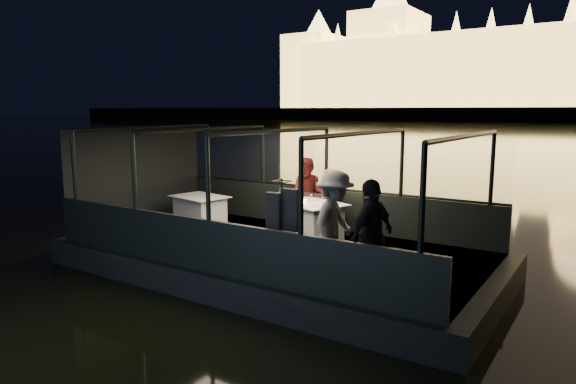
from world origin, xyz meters
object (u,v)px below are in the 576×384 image
Objects in this scene: chair_port_right at (318,213)px; passenger_dark at (371,237)px; person_man_maroon at (308,196)px; coat_stand at (282,224)px; wine_bottle at (280,195)px; dining_table_central at (310,220)px; passenger_stripe at (335,225)px; person_woman_coral at (328,199)px; dining_table_aft at (200,209)px; chair_port_left at (300,211)px.

chair_port_right is 0.49× the size of passenger_dark.
person_man_maroon is 0.95× the size of passenger_dark.
wine_bottle is at bearing 124.68° from coat_stand.
passenger_stripe is at bearing -50.23° from dining_table_central.
person_woman_coral is at bearing -11.22° from person_man_maroon.
chair_port_right is 0.52× the size of coat_stand.
passenger_stripe reaches higher than person_man_maroon.
dining_table_central is at bearing -81.21° from chair_port_right.
dining_table_aft is at bearing 64.77° from passenger_stripe.
passenger_dark is (5.31, -2.01, 0.47)m from dining_table_aft.
person_man_maroon is at bearing 149.52° from chair_port_right.
person_woman_coral is at bearing 19.64° from dining_table_aft.
coat_stand is (1.03, -2.98, 0.45)m from chair_port_right.
coat_stand is 0.95× the size of passenger_dark.
chair_port_left is at bearing 84.95° from wine_bottle.
chair_port_left is at bearing 117.02° from coat_stand.
person_woman_coral is (0.58, 0.27, 0.30)m from chair_port_left.
passenger_stripe reaches higher than chair_port_left.
passenger_stripe is (2.18, -2.43, 0.40)m from chair_port_left.
chair_port_left is 0.50× the size of coat_stand.
coat_stand is at bearing -73.00° from passenger_dark.
chair_port_right is at bearing -128.51° from passenger_dark.
passenger_stripe is 2.84m from wine_bottle.
dining_table_central is at bearing 22.09° from wine_bottle.
person_man_maroon is at bearing -126.65° from passenger_dark.
person_man_maroon is at bearing 123.90° from dining_table_central.
chair_port_right is (2.81, 0.77, 0.06)m from dining_table_aft.
passenger_stripe is 5.55× the size of wine_bottle.
person_man_maroon is (-0.43, 0.27, 0.30)m from chair_port_right.
chair_port_right is 0.59m from person_man_maroon.
passenger_dark reaches higher than dining_table_aft.
chair_port_right is 3.18m from coat_stand.
coat_stand is 3.38m from person_woman_coral.
dining_table_aft is 2.91m from chair_port_right.
chair_port_left is at bearing -178.25° from chair_port_right.
chair_port_left is at bearing -112.71° from person_man_maroon.
passenger_dark reaches higher than chair_port_left.
person_woman_coral is at bearing 8.53° from chair_port_left.
coat_stand reaches higher than dining_table_aft.
person_man_maroon is at bearing 114.26° from coat_stand.
passenger_dark is at bearing 7.56° from coat_stand.
person_man_maroon is 0.98m from wine_bottle.
person_woman_coral is (2.90, 1.04, 0.36)m from dining_table_aft.
person_man_maroon is (0.05, 0.27, 0.30)m from chair_port_left.
coat_stand is 0.86m from passenger_stripe.
passenger_stripe is 1.02× the size of passenger_dark.
dining_table_central is 0.84× the size of passenger_dark.
chair_port_right is at bearing -89.77° from person_woman_coral.
person_man_maroon is at bearing 83.12° from wine_bottle.
dining_table_aft is at bearing -140.68° from person_woman_coral.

